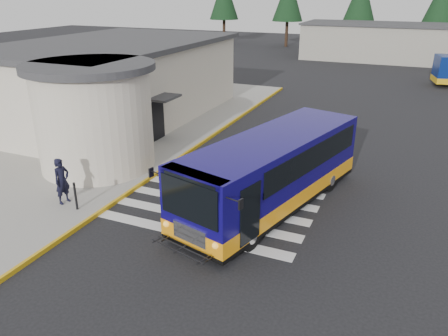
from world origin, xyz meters
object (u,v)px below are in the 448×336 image
at_px(transit_bus, 272,174).
at_px(bollard, 76,196).
at_px(pedestrian_b, 67,156).
at_px(pedestrian_a, 62,181).

distance_m(transit_bus, bollard, 7.48).
distance_m(pedestrian_b, bollard, 3.70).
xyz_separation_m(transit_bus, pedestrian_b, (-9.24, -0.92, -0.34)).
height_order(transit_bus, pedestrian_a, transit_bus).
height_order(pedestrian_a, bollard, pedestrian_a).
xyz_separation_m(pedestrian_a, bollard, (0.84, -0.28, -0.36)).
relative_size(transit_bus, bollard, 9.38).
bearing_deg(pedestrian_b, transit_bus, 88.13).
distance_m(transit_bus, pedestrian_b, 9.29).
bearing_deg(bollard, transit_bus, 27.88).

